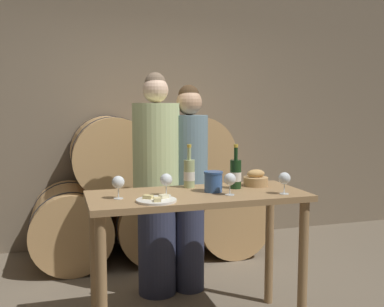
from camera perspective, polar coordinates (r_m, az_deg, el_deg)
name	(u,v)px	position (r m, az deg, el deg)	size (l,w,h in m)	color
stone_wall_back	(139,98)	(4.98, -6.73, 7.06)	(10.00, 0.12, 3.20)	#7F705B
barrel_stack	(150,193)	(4.53, -5.36, -5.06)	(2.31, 0.85, 1.43)	tan
tasting_table	(197,217)	(3.00, 0.68, -8.06)	(1.43, 0.61, 0.95)	#99754C
person_left	(156,184)	(3.58, -4.54, -3.85)	(0.37, 0.37, 1.78)	#2D334C
person_right	(189,185)	(3.65, -0.35, -3.98)	(0.30, 0.30, 1.68)	#2D334C
wine_bottle_red	(236,174)	(3.13, 5.56, -2.57)	(0.08, 0.08, 0.31)	#193819
wine_bottle_white	(189,173)	(3.15, -0.35, -2.52)	(0.08, 0.08, 0.31)	#ADBC7F
blue_crock	(213,181)	(3.00, 2.72, -3.48)	(0.13, 0.13, 0.14)	#335693
bread_basket	(256,179)	(3.26, 8.10, -3.29)	(0.18, 0.18, 0.12)	tan
cheese_plate	(156,200)	(2.72, -4.55, -5.91)	(0.25, 0.25, 0.04)	white
wine_glass_far_left	(118,183)	(2.81, -9.36, -3.67)	(0.08, 0.08, 0.14)	white
wine_glass_left	(166,180)	(2.87, -3.30, -3.39)	(0.08, 0.08, 0.14)	white
wine_glass_center	(230,180)	(2.90, 4.84, -3.32)	(0.08, 0.08, 0.14)	white
wine_glass_right	(284,179)	(2.98, 11.66, -3.16)	(0.08, 0.08, 0.14)	white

